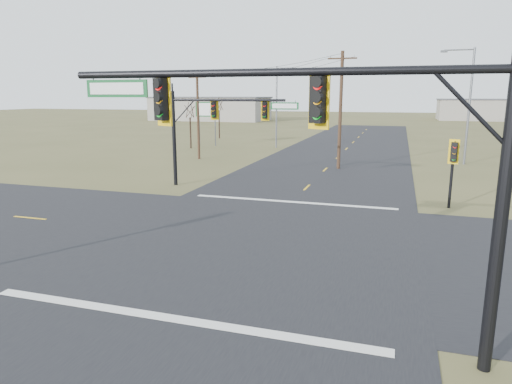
% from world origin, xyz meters
% --- Properties ---
extents(ground, '(320.00, 320.00, 0.00)m').
position_xyz_m(ground, '(0.00, 0.00, 0.00)').
color(ground, brown).
rests_on(ground, ground).
extents(road_ew, '(160.00, 14.00, 0.02)m').
position_xyz_m(road_ew, '(0.00, 0.00, 0.01)').
color(road_ew, black).
rests_on(road_ew, ground).
extents(road_ns, '(14.00, 160.00, 0.02)m').
position_xyz_m(road_ns, '(0.00, 0.00, 0.01)').
color(road_ns, black).
rests_on(road_ns, ground).
extents(stop_bar_near, '(12.00, 0.40, 0.01)m').
position_xyz_m(stop_bar_near, '(0.00, -7.50, 0.03)').
color(stop_bar_near, silver).
rests_on(stop_bar_near, road_ns).
extents(stop_bar_far, '(12.00, 0.40, 0.01)m').
position_xyz_m(stop_bar_far, '(0.00, 7.50, 0.03)').
color(stop_bar_far, silver).
rests_on(stop_bar_far, road_ns).
extents(mast_arm_near, '(10.56, 0.59, 7.29)m').
position_xyz_m(mast_arm_near, '(4.31, -7.50, 5.30)').
color(mast_arm_near, black).
rests_on(mast_arm_near, ground).
extents(mast_arm_far, '(8.83, 0.57, 6.46)m').
position_xyz_m(mast_arm_far, '(-5.86, 10.30, 4.69)').
color(mast_arm_far, black).
rests_on(mast_arm_far, ground).
extents(pedestal_signal_ne, '(0.65, 0.55, 3.86)m').
position_xyz_m(pedestal_signal_ne, '(8.68, 8.66, 2.86)').
color(pedestal_signal_ne, black).
rests_on(pedestal_signal_ne, ground).
extents(utility_pole_near, '(2.38, 0.28, 9.71)m').
position_xyz_m(utility_pole_near, '(0.98, 20.89, 5.04)').
color(utility_pole_near, '#422B1C').
rests_on(utility_pole_near, ground).
extents(utility_pole_far, '(2.02, 0.69, 8.45)m').
position_xyz_m(utility_pole_far, '(-12.97, 23.00, 4.43)').
color(utility_pole_far, '#422B1C').
rests_on(utility_pole_far, ground).
extents(highway_sign, '(2.86, 0.31, 5.37)m').
position_xyz_m(highway_sign, '(-17.03, 34.54, 3.85)').
color(highway_sign, slate).
rests_on(highway_sign, ground).
extents(streetlight_a, '(2.86, 0.32, 10.27)m').
position_xyz_m(streetlight_a, '(11.37, 26.98, 5.76)').
color(streetlight_a, slate).
rests_on(streetlight_a, ground).
extents(streetlight_c, '(2.65, 0.38, 9.48)m').
position_xyz_m(streetlight_c, '(-8.07, 35.01, 5.32)').
color(streetlight_c, slate).
rests_on(streetlight_c, ground).
extents(bare_tree_a, '(2.66, 2.66, 5.66)m').
position_xyz_m(bare_tree_a, '(-17.80, 31.34, 4.48)').
color(bare_tree_a, black).
rests_on(bare_tree_a, ground).
extents(bare_tree_b, '(2.96, 2.96, 6.23)m').
position_xyz_m(bare_tree_b, '(-19.22, 43.98, 4.98)').
color(bare_tree_b, black).
rests_on(bare_tree_b, ground).
extents(warehouse_left, '(28.00, 14.00, 5.50)m').
position_xyz_m(warehouse_left, '(-40.00, 90.00, 2.75)').
color(warehouse_left, gray).
rests_on(warehouse_left, ground).
extents(warehouse_mid, '(20.00, 12.00, 5.00)m').
position_xyz_m(warehouse_mid, '(25.00, 110.00, 2.50)').
color(warehouse_mid, gray).
rests_on(warehouse_mid, ground).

